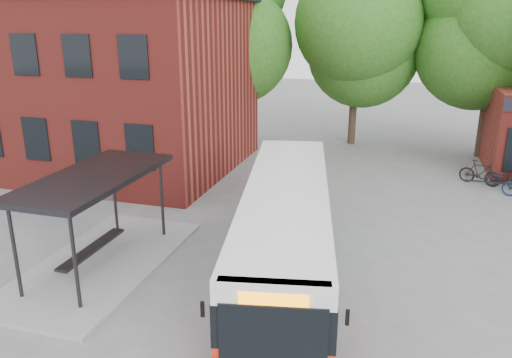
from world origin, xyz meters
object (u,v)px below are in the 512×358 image
(bus_shelter, at_px, (98,221))
(bicycle_1, at_px, (480,173))
(city_bus, at_px, (286,232))
(bicycle_2, at_px, (506,177))

(bus_shelter, distance_m, bicycle_1, 16.70)
(city_bus, distance_m, bicycle_2, 13.23)
(bicycle_1, bearing_deg, bus_shelter, 157.76)
(bus_shelter, distance_m, city_bus, 5.56)
(city_bus, bearing_deg, bus_shelter, 178.57)
(city_bus, bearing_deg, bicycle_2, 44.48)
(city_bus, xyz_separation_m, bicycle_1, (6.43, 10.77, -0.84))
(bicycle_1, relative_size, bicycle_2, 1.14)
(bicycle_2, bearing_deg, bicycle_1, 88.65)
(bus_shelter, distance_m, bicycle_2, 17.55)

